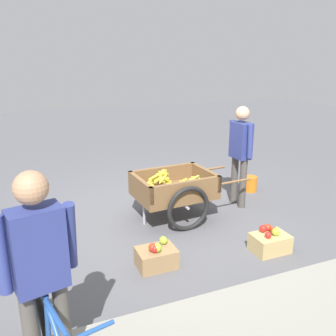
{
  "coord_description": "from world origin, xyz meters",
  "views": [
    {
      "loc": [
        1.87,
        4.71,
        2.31
      ],
      "look_at": [
        -0.03,
        0.07,
        0.75
      ],
      "focal_mm": 38.92,
      "sensor_mm": 36.0,
      "label": 1
    }
  ],
  "objects_px": {
    "vendor_person": "(241,148)",
    "fruit_cart": "(174,190)",
    "apple_crate": "(270,241)",
    "cyclist_person": "(40,265)",
    "plastic_bucket": "(250,184)",
    "mixed_fruit_crate": "(157,257)"
  },
  "relations": [
    {
      "from": "vendor_person",
      "to": "cyclist_person",
      "type": "height_order",
      "value": "cyclist_person"
    },
    {
      "from": "cyclist_person",
      "to": "plastic_bucket",
      "type": "xyz_separation_m",
      "value": [
        -3.64,
        -2.78,
        -0.85
      ]
    },
    {
      "from": "fruit_cart",
      "to": "apple_crate",
      "type": "distance_m",
      "value": 1.54
    },
    {
      "from": "vendor_person",
      "to": "fruit_cart",
      "type": "bearing_deg",
      "value": 3.53
    },
    {
      "from": "vendor_person",
      "to": "mixed_fruit_crate",
      "type": "distance_m",
      "value": 2.34
    },
    {
      "from": "fruit_cart",
      "to": "mixed_fruit_crate",
      "type": "xyz_separation_m",
      "value": [
        0.69,
        1.12,
        -0.31
      ]
    },
    {
      "from": "fruit_cart",
      "to": "apple_crate",
      "type": "relative_size",
      "value": 3.85
    },
    {
      "from": "mixed_fruit_crate",
      "to": "cyclist_person",
      "type": "bearing_deg",
      "value": 42.46
    },
    {
      "from": "cyclist_person",
      "to": "plastic_bucket",
      "type": "distance_m",
      "value": 4.66
    },
    {
      "from": "apple_crate",
      "to": "cyclist_person",
      "type": "bearing_deg",
      "value": 19.39
    },
    {
      "from": "cyclist_person",
      "to": "fruit_cart",
      "type": "bearing_deg",
      "value": -130.6
    },
    {
      "from": "cyclist_person",
      "to": "apple_crate",
      "type": "relative_size",
      "value": 3.71
    },
    {
      "from": "apple_crate",
      "to": "fruit_cart",
      "type": "bearing_deg",
      "value": -61.74
    },
    {
      "from": "fruit_cart",
      "to": "apple_crate",
      "type": "bearing_deg",
      "value": 118.26
    },
    {
      "from": "fruit_cart",
      "to": "vendor_person",
      "type": "bearing_deg",
      "value": -176.47
    },
    {
      "from": "plastic_bucket",
      "to": "mixed_fruit_crate",
      "type": "relative_size",
      "value": 0.6
    },
    {
      "from": "plastic_bucket",
      "to": "apple_crate",
      "type": "relative_size",
      "value": 0.6
    },
    {
      "from": "cyclist_person",
      "to": "apple_crate",
      "type": "distance_m",
      "value": 2.94
    },
    {
      "from": "mixed_fruit_crate",
      "to": "vendor_person",
      "type": "bearing_deg",
      "value": -147.05
    },
    {
      "from": "fruit_cart",
      "to": "apple_crate",
      "type": "height_order",
      "value": "fruit_cart"
    },
    {
      "from": "cyclist_person",
      "to": "apple_crate",
      "type": "height_order",
      "value": "cyclist_person"
    },
    {
      "from": "fruit_cart",
      "to": "cyclist_person",
      "type": "xyz_separation_m",
      "value": [
        1.94,
        2.26,
        0.54
      ]
    }
  ]
}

